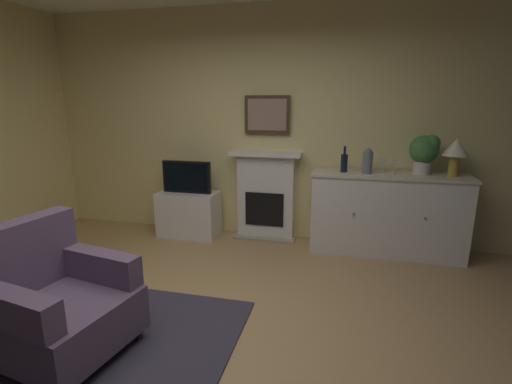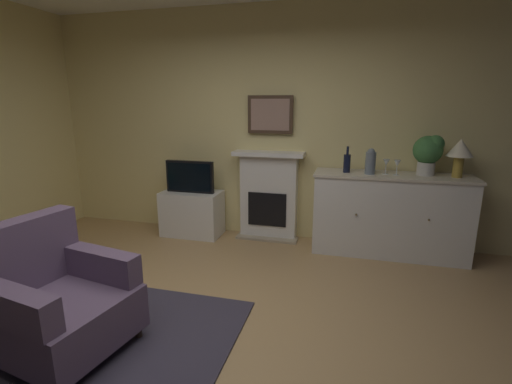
% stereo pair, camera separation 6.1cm
% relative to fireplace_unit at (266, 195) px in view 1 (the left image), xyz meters
% --- Properties ---
extents(ground_plane, '(5.78, 4.76, 0.10)m').
position_rel_fireplace_unit_xyz_m(ground_plane, '(-0.04, -2.22, -0.60)').
color(ground_plane, tan).
rests_on(ground_plane, ground).
extents(wall_rear, '(5.78, 0.06, 2.80)m').
position_rel_fireplace_unit_xyz_m(wall_rear, '(-0.04, 0.13, 0.85)').
color(wall_rear, '#EAD68C').
rests_on(wall_rear, ground_plane).
extents(area_rug, '(2.02, 1.95, 0.02)m').
position_rel_fireplace_unit_xyz_m(area_rug, '(-0.76, -2.58, -0.54)').
color(area_rug, '#383342').
rests_on(area_rug, ground_plane).
extents(fireplace_unit, '(0.87, 0.30, 1.10)m').
position_rel_fireplace_unit_xyz_m(fireplace_unit, '(0.00, 0.00, 0.00)').
color(fireplace_unit, white).
rests_on(fireplace_unit, ground_plane).
extents(framed_picture, '(0.55, 0.04, 0.45)m').
position_rel_fireplace_unit_xyz_m(framed_picture, '(0.00, 0.05, 0.99)').
color(framed_picture, '#473323').
extents(sideboard_cabinet, '(1.68, 0.49, 0.92)m').
position_rel_fireplace_unit_xyz_m(sideboard_cabinet, '(1.42, -0.18, -0.09)').
color(sideboard_cabinet, white).
rests_on(sideboard_cabinet, ground_plane).
extents(table_lamp, '(0.26, 0.26, 0.40)m').
position_rel_fireplace_unit_xyz_m(table_lamp, '(2.05, -0.18, 0.65)').
color(table_lamp, '#B79338').
rests_on(table_lamp, sideboard_cabinet).
extents(wine_bottle, '(0.08, 0.08, 0.29)m').
position_rel_fireplace_unit_xyz_m(wine_bottle, '(0.93, -0.19, 0.48)').
color(wine_bottle, black).
rests_on(wine_bottle, sideboard_cabinet).
extents(wine_glass_left, '(0.07, 0.07, 0.16)m').
position_rel_fireplace_unit_xyz_m(wine_glass_left, '(1.34, -0.19, 0.50)').
color(wine_glass_left, silver).
rests_on(wine_glass_left, sideboard_cabinet).
extents(wine_glass_center, '(0.07, 0.07, 0.16)m').
position_rel_fireplace_unit_xyz_m(wine_glass_center, '(1.45, -0.22, 0.50)').
color(wine_glass_center, silver).
rests_on(wine_glass_center, sideboard_cabinet).
extents(vase_decorative, '(0.11, 0.11, 0.28)m').
position_rel_fireplace_unit_xyz_m(vase_decorative, '(1.18, -0.23, 0.51)').
color(vase_decorative, slate).
rests_on(vase_decorative, sideboard_cabinet).
extents(tv_cabinet, '(0.75, 0.42, 0.57)m').
position_rel_fireplace_unit_xyz_m(tv_cabinet, '(-0.97, -0.16, -0.26)').
color(tv_cabinet, white).
rests_on(tv_cabinet, ground_plane).
extents(tv_set, '(0.62, 0.07, 0.40)m').
position_rel_fireplace_unit_xyz_m(tv_set, '(-0.98, -0.19, 0.22)').
color(tv_set, black).
rests_on(tv_set, tv_cabinet).
extents(potted_plant_small, '(0.30, 0.30, 0.43)m').
position_rel_fireplace_unit_xyz_m(potted_plant_small, '(1.76, -0.13, 0.63)').
color(potted_plant_small, beige).
rests_on(potted_plant_small, sideboard_cabinet).
extents(armchair, '(0.93, 0.89, 0.92)m').
position_rel_fireplace_unit_xyz_m(armchair, '(-0.91, -2.52, -0.17)').
color(armchair, '#604C66').
rests_on(armchair, ground_plane).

